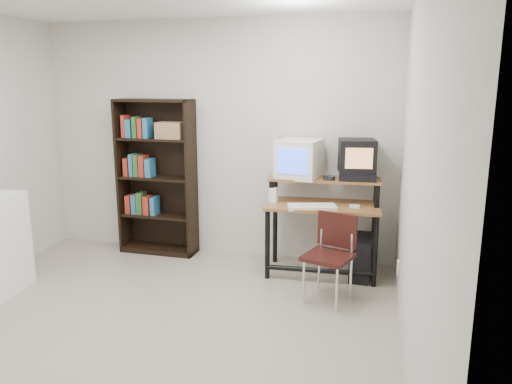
% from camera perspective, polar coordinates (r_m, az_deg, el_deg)
% --- Properties ---
extents(floor, '(4.00, 4.00, 0.01)m').
position_cam_1_polar(floor, '(4.19, -13.11, -15.51)').
color(floor, '#A79D8A').
rests_on(floor, ground).
extents(back_wall, '(4.00, 0.01, 2.60)m').
position_cam_1_polar(back_wall, '(5.59, -4.62, 5.92)').
color(back_wall, beige).
rests_on(back_wall, floor).
extents(right_wall, '(0.01, 4.00, 2.60)m').
position_cam_1_polar(right_wall, '(3.35, 17.86, 0.86)').
color(right_wall, beige).
rests_on(right_wall, floor).
extents(computer_desk, '(1.15, 0.61, 0.98)m').
position_cam_1_polar(computer_desk, '(5.08, 7.66, -1.95)').
color(computer_desk, '#915E2F').
rests_on(computer_desk, floor).
extents(crt_monitor, '(0.48, 0.48, 0.39)m').
position_cam_1_polar(crt_monitor, '(5.13, 4.96, 3.81)').
color(crt_monitor, white).
rests_on(crt_monitor, computer_desk).
extents(vcr, '(0.37, 0.28, 0.08)m').
position_cam_1_polar(vcr, '(5.07, 11.51, 1.69)').
color(vcr, black).
rests_on(vcr, computer_desk).
extents(crt_tv, '(0.40, 0.40, 0.33)m').
position_cam_1_polar(crt_tv, '(5.09, 11.46, 4.08)').
color(crt_tv, black).
rests_on(crt_tv, vcr).
extents(cd_spindle, '(0.13, 0.13, 0.05)m').
position_cam_1_polar(cd_spindle, '(5.02, 8.34, 1.54)').
color(cd_spindle, '#26262B').
rests_on(cd_spindle, computer_desk).
extents(keyboard, '(0.51, 0.32, 0.03)m').
position_cam_1_polar(keyboard, '(4.92, 6.40, -1.70)').
color(keyboard, white).
rests_on(keyboard, computer_desk).
extents(mousepad, '(0.22, 0.18, 0.01)m').
position_cam_1_polar(mousepad, '(4.97, 11.34, -1.92)').
color(mousepad, black).
rests_on(mousepad, computer_desk).
extents(mouse, '(0.10, 0.06, 0.03)m').
position_cam_1_polar(mouse, '(4.98, 11.20, -1.65)').
color(mouse, white).
rests_on(mouse, mousepad).
extents(desk_speaker, '(0.09, 0.08, 0.17)m').
position_cam_1_polar(desk_speaker, '(5.07, 2.00, -0.42)').
color(desk_speaker, white).
rests_on(desk_speaker, computer_desk).
extents(pc_tower, '(0.24, 0.47, 0.42)m').
position_cam_1_polar(pc_tower, '(5.18, 12.04, -7.29)').
color(pc_tower, black).
rests_on(pc_tower, floor).
extents(school_chair, '(0.50, 0.50, 0.78)m').
position_cam_1_polar(school_chair, '(4.55, 8.62, -6.39)').
color(school_chair, black).
rests_on(school_chair, floor).
extents(bookshelf, '(0.88, 0.32, 1.75)m').
position_cam_1_polar(bookshelf, '(5.76, -11.22, 1.89)').
color(bookshelf, black).
rests_on(bookshelf, floor).
extents(wall_outlet, '(0.02, 0.08, 0.12)m').
position_cam_1_polar(wall_outlet, '(4.73, 15.93, -8.27)').
color(wall_outlet, beige).
rests_on(wall_outlet, right_wall).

